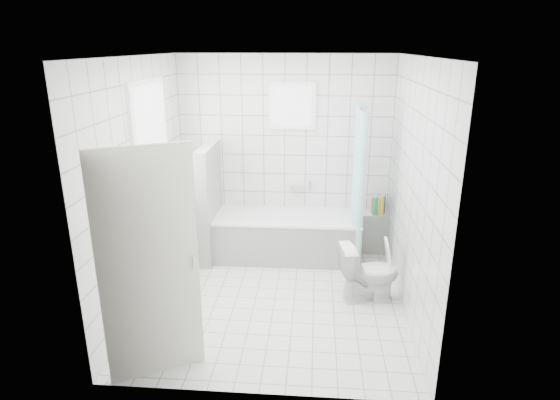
{
  "coord_description": "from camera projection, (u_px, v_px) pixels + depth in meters",
  "views": [
    {
      "loc": [
        0.42,
        -4.59,
        2.71
      ],
      "look_at": [
        0.03,
        0.35,
        1.05
      ],
      "focal_mm": 30.0,
      "sensor_mm": 36.0,
      "label": 1
    }
  ],
  "objects": [
    {
      "name": "bathtub",
      "position": [
        287.0,
        236.0,
        6.19
      ],
      "size": [
        1.89,
        0.77,
        0.58
      ],
      "color": "white",
      "rests_on": "ground"
    },
    {
      "name": "window_sill",
      "position": [
        163.0,
        214.0,
        5.34
      ],
      "size": [
        0.18,
        1.02,
        0.08
      ],
      "primitive_type": "cube",
      "color": "white",
      "rests_on": "wall_left"
    },
    {
      "name": "window_back",
      "position": [
        292.0,
        106.0,
        5.98
      ],
      "size": [
        0.5,
        0.01,
        0.5
      ],
      "primitive_type": "cube",
      "color": "white",
      "rests_on": "wall_back"
    },
    {
      "name": "wall_left",
      "position": [
        142.0,
        185.0,
        4.92
      ],
      "size": [
        0.02,
        3.0,
        2.6
      ],
      "primitive_type": "cube",
      "color": "white",
      "rests_on": "ground"
    },
    {
      "name": "tub_faucet",
      "position": [
        296.0,
        188.0,
        6.33
      ],
      "size": [
        0.18,
        0.06,
        0.06
      ],
      "primitive_type": "cube",
      "color": "silver",
      "rests_on": "wall_back"
    },
    {
      "name": "shower_curtain",
      "position": [
        359.0,
        182.0,
        5.73
      ],
      "size": [
        0.14,
        0.48,
        1.78
      ],
      "primitive_type": null,
      "color": "#47CED1",
      "rests_on": "curtain_rod"
    },
    {
      "name": "wall_right",
      "position": [
        413.0,
        191.0,
        4.71
      ],
      "size": [
        0.02,
        3.0,
        2.6
      ],
      "primitive_type": "cube",
      "color": "white",
      "rests_on": "ground"
    },
    {
      "name": "ground",
      "position": [
        275.0,
        299.0,
        5.23
      ],
      "size": [
        3.0,
        3.0,
        0.0
      ],
      "primitive_type": "plane",
      "color": "white",
      "rests_on": "ground"
    },
    {
      "name": "wall_front",
      "position": [
        256.0,
        248.0,
        3.4
      ],
      "size": [
        2.8,
        0.02,
        2.6
      ],
      "primitive_type": "cube",
      "color": "white",
      "rests_on": "ground"
    },
    {
      "name": "ceiling",
      "position": [
        274.0,
        56.0,
        4.4
      ],
      "size": [
        3.0,
        3.0,
        0.0
      ],
      "primitive_type": "plane",
      "rotation": [
        3.14,
        0.0,
        0.0
      ],
      "color": "white",
      "rests_on": "ground"
    },
    {
      "name": "ledge_bottles",
      "position": [
        378.0,
        206.0,
        6.2
      ],
      "size": [
        0.18,
        0.16,
        0.25
      ],
      "color": "#1BA456",
      "rests_on": "tiled_ledge"
    },
    {
      "name": "toilet",
      "position": [
        369.0,
        272.0,
        5.12
      ],
      "size": [
        0.7,
        0.47,
        0.66
      ],
      "primitive_type": "imported",
      "rotation": [
        0.0,
        0.0,
        1.75
      ],
      "color": "white",
      "rests_on": "ground"
    },
    {
      "name": "sill_bottles",
      "position": [
        160.0,
        201.0,
        5.18
      ],
      "size": [
        0.18,
        0.78,
        0.33
      ],
      "color": "pink",
      "rests_on": "window_sill"
    },
    {
      "name": "door",
      "position": [
        149.0,
        268.0,
        3.76
      ],
      "size": [
        0.72,
        0.41,
        2.0
      ],
      "primitive_type": "cube",
      "rotation": [
        0.0,
        0.0,
        -1.08
      ],
      "color": "silver",
      "rests_on": "ground"
    },
    {
      "name": "partition_wall",
      "position": [
        210.0,
        202.0,
        6.08
      ],
      "size": [
        0.15,
        0.85,
        1.5
      ],
      "primitive_type": "cube",
      "color": "white",
      "rests_on": "ground"
    },
    {
      "name": "tiled_ledge",
      "position": [
        376.0,
        232.0,
        6.35
      ],
      "size": [
        0.4,
        0.24,
        0.55
      ],
      "primitive_type": "cube",
      "color": "white",
      "rests_on": "ground"
    },
    {
      "name": "window_left",
      "position": [
        154.0,
        151.0,
        5.1
      ],
      "size": [
        0.01,
        0.9,
        1.4
      ],
      "primitive_type": "cube",
      "color": "white",
      "rests_on": "wall_left"
    },
    {
      "name": "curtain_rod",
      "position": [
        362.0,
        106.0,
        5.56
      ],
      "size": [
        0.02,
        0.8,
        0.02
      ],
      "primitive_type": "cylinder",
      "rotation": [
        1.57,
        0.0,
        0.0
      ],
      "color": "silver",
      "rests_on": "wall_back"
    },
    {
      "name": "wall_back",
      "position": [
        285.0,
        155.0,
        6.23
      ],
      "size": [
        2.8,
        0.02,
        2.6
      ],
      "primitive_type": "cube",
      "color": "white",
      "rests_on": "ground"
    }
  ]
}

